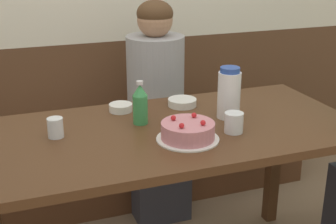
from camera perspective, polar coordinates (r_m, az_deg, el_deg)
The scene contains 10 objects.
bench_seat at distance 2.83m, azimuth -5.62°, elevation -6.49°, with size 2.30×0.38×0.44m.
dining_table at distance 1.91m, azimuth 0.28°, elevation -4.72°, with size 1.53×0.74×0.78m.
birthday_cake at distance 1.75m, azimuth 2.43°, elevation -2.37°, with size 0.24×0.24×0.09m.
water_pitcher at distance 1.97m, azimuth 7.45°, elevation 2.28°, with size 0.10×0.10×0.22m.
soju_bottle at distance 1.89m, azimuth -3.41°, elevation 1.01°, with size 0.06×0.06×0.18m.
bowl_soup_white at distance 2.12m, azimuth 1.74°, elevation 1.18°, with size 0.13×0.13×0.03m.
bowl_rice_small at distance 2.06m, azimuth -5.79°, elevation 0.55°, with size 0.10×0.10×0.03m.
glass_water_tall at distance 1.82m, azimuth -13.56°, elevation -1.87°, with size 0.06×0.06×0.08m.
glass_tumbler_short at distance 1.84m, azimuth 8.03°, elevation -1.28°, with size 0.07×0.07×0.08m.
person_teal_shirt at distance 2.55m, azimuth -1.49°, elevation -1.01°, with size 0.30×0.34×1.21m.
Camera 1 is at (-0.60, -1.63, 1.48)m, focal length 50.00 mm.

